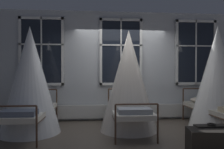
% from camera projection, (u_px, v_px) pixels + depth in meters
% --- Properties ---
extents(ground, '(17.43, 17.43, 0.00)m').
position_uv_depth(ground, '(126.00, 129.00, 5.21)').
color(ground, brown).
extents(back_wall_with_windows, '(8.44, 0.10, 3.01)m').
position_uv_depth(back_wall_with_windows, '(120.00, 66.00, 6.28)').
color(back_wall_with_windows, silver).
rests_on(back_wall_with_windows, ground).
extents(window_bank, '(5.48, 0.10, 2.74)m').
position_uv_depth(window_bank, '(121.00, 79.00, 6.17)').
color(window_bank, black).
rests_on(window_bank, ground).
extents(cot_first, '(1.32, 2.02, 2.34)m').
position_uv_depth(cot_first, '(30.00, 81.00, 4.89)').
color(cot_first, '#4C3323').
rests_on(cot_first, ground).
extents(cot_second, '(1.32, 2.01, 2.29)m').
position_uv_depth(cot_second, '(129.00, 82.00, 5.12)').
color(cot_second, '#4C3323').
rests_on(cot_second, ground).
extents(cot_third, '(1.32, 2.02, 2.41)m').
position_uv_depth(cot_third, '(217.00, 79.00, 5.22)').
color(cot_third, '#4C3323').
rests_on(cot_third, ground).
extents(suitcase_dark, '(0.56, 0.21, 0.47)m').
position_uv_depth(suitcase_dark, '(211.00, 138.00, 3.78)').
color(suitcase_dark, black).
rests_on(suitcase_dark, ground).
extents(travel_trunk, '(0.69, 0.49, 0.42)m').
position_uv_depth(travel_trunk, '(208.00, 142.00, 3.60)').
color(travel_trunk, black).
rests_on(travel_trunk, ground).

